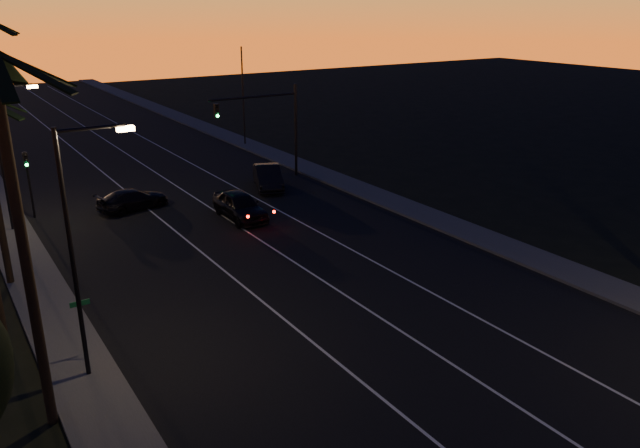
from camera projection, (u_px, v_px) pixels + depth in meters
road at (243, 236)px, 35.82m from camera, size 20.00×170.00×0.01m
sidewalk_left at (34, 279)px, 30.08m from camera, size 2.40×170.00×0.16m
sidewalk_right at (395, 203)px, 41.51m from camera, size 2.40×170.00×0.16m
lane_stripe_left at (194, 246)px, 34.29m from camera, size 0.12×160.00×0.01m
lane_stripe_mid at (251, 234)px, 36.07m from camera, size 0.12×160.00×0.01m
lane_stripe_right at (303, 223)px, 37.86m from camera, size 0.12×160.00×0.01m
palm_near at (17, 212)px, 17.52m from camera, size 4.25×4.16×11.53m
streetlight_left_near at (79, 236)px, 20.66m from camera, size 2.55×0.26×9.00m
streetlight_left_far at (5, 146)px, 35.03m from camera, size 2.55×0.26×8.50m
street_sign at (83, 323)px, 22.63m from camera, size 0.70×0.06×2.60m
signal_mast at (268, 117)px, 45.79m from camera, size 7.10×0.41×7.00m
signal_post at (28, 173)px, 37.93m from camera, size 0.28×0.37×4.20m
far_pole_right at (243, 97)px, 57.38m from camera, size 0.14×0.14×9.00m
lead_car at (240, 205)px, 38.47m from camera, size 2.07×5.54×1.68m
right_car at (268, 177)px, 44.89m from camera, size 3.41×5.25×1.63m
cross_car at (133, 199)px, 40.23m from camera, size 4.93×2.80×1.35m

